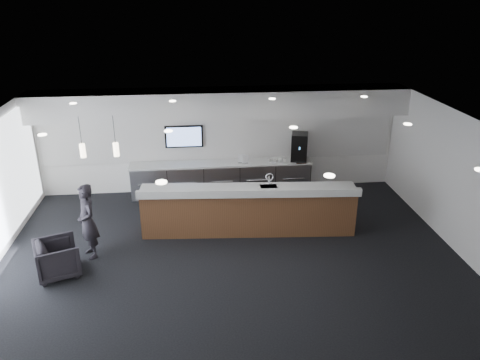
{
  "coord_description": "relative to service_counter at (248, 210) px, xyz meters",
  "views": [
    {
      "loc": [
        -0.72,
        -8.58,
        5.5
      ],
      "look_at": [
        0.29,
        1.3,
        1.37
      ],
      "focal_mm": 35.0,
      "sensor_mm": 36.0,
      "label": 1
    }
  ],
  "objects": [
    {
      "name": "service_counter",
      "position": [
        0.0,
        0.0,
        0.0
      ],
      "size": [
        5.14,
        1.21,
        1.49
      ],
      "rotation": [
        0.0,
        0.0,
        -0.07
      ],
      "color": "brown",
      "rests_on": "ground"
    },
    {
      "name": "ground",
      "position": [
        -0.5,
        -1.35,
        -0.58
      ],
      "size": [
        10.0,
        10.0,
        0.0
      ],
      "primitive_type": "plane",
      "color": "black",
      "rests_on": "ground"
    },
    {
      "name": "pendant_right",
      "position": [
        -3.6,
        -0.55,
        1.67
      ],
      "size": [
        0.12,
        0.12,
        0.3
      ],
      "primitive_type": "cylinder",
      "color": "#FFEAC6",
      "rests_on": "ceiling"
    },
    {
      "name": "cup_2",
      "position": [
        1.0,
        2.17,
        0.42
      ],
      "size": [
        0.11,
        0.11,
        0.09
      ],
      "primitive_type": "imported",
      "rotation": [
        0.0,
        0.0,
        1.29
      ],
      "color": "white",
      "rests_on": "back_credenza"
    },
    {
      "name": "info_sign_left",
      "position": [
        0.16,
        2.16,
        0.49
      ],
      "size": [
        0.17,
        0.04,
        0.23
      ],
      "primitive_type": "cube",
      "rotation": [
        0.0,
        0.0,
        0.12
      ],
      "color": "silver",
      "rests_on": "back_credenza"
    },
    {
      "name": "info_sign_right",
      "position": [
        0.06,
        2.19,
        0.5
      ],
      "size": [
        0.19,
        0.06,
        0.25
      ],
      "primitive_type": "cube",
      "rotation": [
        0.0,
        0.0,
        -0.2
      ],
      "color": "silver",
      "rests_on": "back_credenza"
    },
    {
      "name": "alcove_panel",
      "position": [
        -0.5,
        2.62,
        1.02
      ],
      "size": [
        9.8,
        0.06,
        1.4
      ],
      "primitive_type": "cube",
      "color": "silver",
      "rests_on": "back_wall"
    },
    {
      "name": "armchair",
      "position": [
        -4.08,
        -1.43,
        -0.19
      ],
      "size": [
        1.07,
        1.06,
        0.76
      ],
      "primitive_type": "imported",
      "rotation": [
        0.0,
        0.0,
        1.93
      ],
      "color": "black",
      "rests_on": "ground"
    },
    {
      "name": "lounge_guest",
      "position": [
        -3.56,
        -0.75,
        0.26
      ],
      "size": [
        0.66,
        0.73,
        1.67
      ],
      "primitive_type": "imported",
      "rotation": [
        0.0,
        0.0,
        -1.04
      ],
      "color": "black",
      "rests_on": "ground"
    },
    {
      "name": "ceiling_can_lights",
      "position": [
        -0.5,
        -1.35,
        2.39
      ],
      "size": [
        7.0,
        5.0,
        0.02
      ],
      "primitive_type": null,
      "color": "silver",
      "rests_on": "ceiling"
    },
    {
      "name": "cup_1",
      "position": [
        1.14,
        2.17,
        0.42
      ],
      "size": [
        0.13,
        0.13,
        0.09
      ],
      "primitive_type": "imported",
      "rotation": [
        0.0,
        0.0,
        0.65
      ],
      "color": "white",
      "rests_on": "back_credenza"
    },
    {
      "name": "ceiling",
      "position": [
        -0.5,
        -1.35,
        2.42
      ],
      "size": [
        10.0,
        8.0,
        0.02
      ],
      "primitive_type": "cube",
      "color": "black",
      "rests_on": "back_wall"
    },
    {
      "name": "back_credenza",
      "position": [
        -0.5,
        2.29,
        -0.1
      ],
      "size": [
        5.06,
        0.66,
        0.95
      ],
      "color": "#9EA0A7",
      "rests_on": "ground"
    },
    {
      "name": "cup_3",
      "position": [
        0.86,
        2.17,
        0.42
      ],
      "size": [
        0.12,
        0.12,
        0.09
      ],
      "primitive_type": "imported",
      "rotation": [
        0.0,
        0.0,
        1.94
      ],
      "color": "white",
      "rests_on": "back_credenza"
    },
    {
      "name": "soffit_bulkhead",
      "position": [
        -0.5,
        2.2,
        2.07
      ],
      "size": [
        10.0,
        0.9,
        0.7
      ],
      "primitive_type": "cube",
      "color": "silver",
      "rests_on": "back_wall"
    },
    {
      "name": "pendant_left",
      "position": [
        -2.9,
        -0.55,
        1.67
      ],
      "size": [
        0.12,
        0.12,
        0.3
      ],
      "primitive_type": "cylinder",
      "color": "#FFEAC6",
      "rests_on": "ceiling"
    },
    {
      "name": "right_wall",
      "position": [
        4.5,
        -1.35,
        0.92
      ],
      "size": [
        0.02,
        8.0,
        3.0
      ],
      "primitive_type": "cube",
      "color": "white",
      "rests_on": "ground"
    },
    {
      "name": "wall_tv",
      "position": [
        -1.5,
        2.56,
        1.07
      ],
      "size": [
        1.05,
        0.08,
        0.62
      ],
      "color": "black",
      "rests_on": "back_wall"
    },
    {
      "name": "back_wall",
      "position": [
        -0.5,
        2.65,
        0.92
      ],
      "size": [
        10.0,
        0.02,
        3.0
      ],
      "primitive_type": "cube",
      "color": "white",
      "rests_on": "ground"
    },
    {
      "name": "cup_0",
      "position": [
        1.28,
        2.17,
        0.42
      ],
      "size": [
        0.09,
        0.09,
        0.09
      ],
      "primitive_type": "imported",
      "color": "white",
      "rests_on": "back_credenza"
    },
    {
      "name": "coffee_machine",
      "position": [
        1.7,
        2.27,
        0.76
      ],
      "size": [
        0.55,
        0.62,
        0.77
      ],
      "rotation": [
        0.0,
        0.0,
        -0.25
      ],
      "color": "black",
      "rests_on": "back_credenza"
    }
  ]
}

